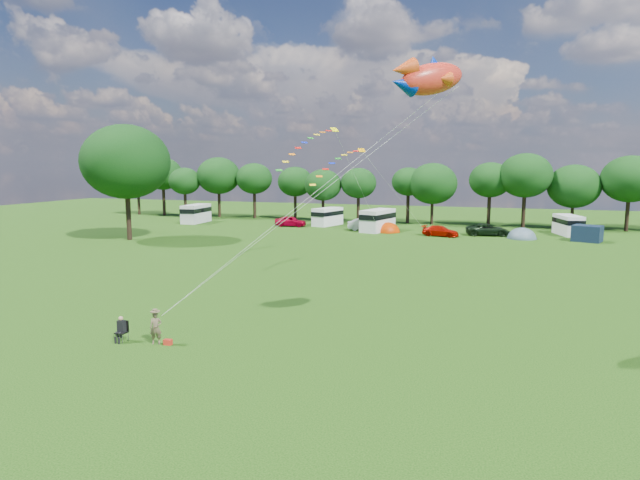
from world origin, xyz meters
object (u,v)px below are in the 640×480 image
(campervan_c, at_px, (378,220))
(tent_orange, at_px, (388,232))
(car_c, at_px, (440,231))
(fish_kite, at_px, (426,78))
(campervan_d, at_px, (568,224))
(kite_flyer, at_px, (156,328))
(car_d, at_px, (488,230))
(camp_chair, at_px, (122,326))
(car_b, at_px, (365,224))
(campervan_b, at_px, (328,216))
(tent_greyblue, at_px, (522,238))
(big_tree, at_px, (126,162))
(car_a, at_px, (291,221))
(campervan_a, at_px, (196,213))

(campervan_c, height_order, tent_orange, campervan_c)
(car_c, height_order, fish_kite, fish_kite)
(car_c, distance_m, campervan_d, 16.24)
(kite_flyer, bearing_deg, fish_kite, -11.96)
(car_d, xyz_separation_m, camp_chair, (-16.68, -47.45, 0.05))
(car_b, xyz_separation_m, car_c, (10.12, -2.99, -0.14))
(car_b, xyz_separation_m, tent_orange, (3.22, -0.81, -0.76))
(car_b, height_order, tent_orange, car_b)
(car_c, bearing_deg, campervan_b, 78.57)
(car_d, height_order, kite_flyer, kite_flyer)
(campervan_c, relative_size, tent_greyblue, 1.68)
(big_tree, distance_m, car_b, 30.85)
(campervan_b, height_order, tent_greyblue, campervan_b)
(car_d, height_order, campervan_d, campervan_d)
(campervan_c, distance_m, campervan_d, 23.64)
(car_c, relative_size, fish_kite, 1.21)
(big_tree, xyz_separation_m, car_b, (24.13, 17.38, -8.23))
(car_c, bearing_deg, car_a, 90.48)
(kite_flyer, bearing_deg, car_b, 66.04)
(tent_greyblue, distance_m, fish_kite, 45.07)
(campervan_a, height_order, campervan_b, campervan_a)
(campervan_a, xyz_separation_m, tent_orange, (29.69, -2.04, -1.45))
(campervan_b, bearing_deg, tent_greyblue, -86.21)
(car_b, distance_m, campervan_a, 26.51)
(big_tree, bearing_deg, car_b, 35.77)
(fish_kite, bearing_deg, campervan_b, 69.06)
(car_d, relative_size, tent_orange, 1.55)
(car_c, xyz_separation_m, tent_orange, (-6.89, 2.18, -0.62))
(tent_orange, bearing_deg, big_tree, -148.79)
(car_a, distance_m, car_c, 21.58)
(car_a, xyz_separation_m, campervan_a, (-15.37, 0.24, 0.72))
(car_d, height_order, campervan_b, campervan_b)
(campervan_a, bearing_deg, car_b, -95.66)
(campervan_d, distance_m, camp_chair, 57.41)
(car_d, distance_m, fish_kite, 46.00)
(car_d, height_order, camp_chair, car_d)
(campervan_c, height_order, tent_greyblue, campervan_c)
(campervan_b, bearing_deg, kite_flyer, -155.43)
(car_d, bearing_deg, campervan_a, 77.36)
(car_a, relative_size, kite_flyer, 2.78)
(big_tree, distance_m, car_d, 43.99)
(tent_greyblue, bearing_deg, kite_flyer, -112.30)
(campervan_c, bearing_deg, car_b, 92.42)
(fish_kite, bearing_deg, tent_orange, 59.80)
(tent_greyblue, xyz_separation_m, fish_kite, (-6.30, -42.85, 12.46))
(campervan_a, xyz_separation_m, campervan_b, (19.95, 2.68, -0.11))
(car_b, xyz_separation_m, car_d, (15.60, -0.41, -0.06))
(car_c, xyz_separation_m, kite_flyer, (-9.34, -44.68, 0.17))
(campervan_d, bearing_deg, tent_greyblue, 118.07)
(campervan_b, distance_m, campervan_c, 9.33)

